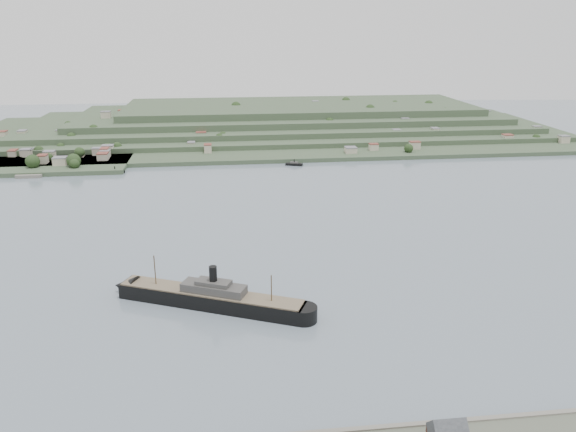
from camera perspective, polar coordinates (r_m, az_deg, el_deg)
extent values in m
plane|color=slate|center=(323.50, 0.20, -4.23)|extent=(1400.00, 1400.00, 0.00)
cube|color=slate|center=(196.26, 5.96, -21.03)|extent=(220.00, 2.00, 2.60)
cube|color=#313438|center=(186.54, 15.97, -20.39)|extent=(10.40, 10.18, 10.18)
cube|color=#374B32|center=(668.11, -3.65, 8.05)|extent=(760.00, 260.00, 4.00)
cube|color=#374B32|center=(693.20, -2.11, 8.84)|extent=(680.00, 220.00, 5.00)
cube|color=#374B32|center=(708.38, -1.00, 9.52)|extent=(600.00, 200.00, 6.00)
cube|color=#374B32|center=(723.75, 0.07, 10.24)|extent=(520.00, 180.00, 7.00)
cube|color=#374B32|center=(739.33, 1.11, 11.01)|extent=(440.00, 160.00, 8.00)
cube|color=#374B32|center=(582.72, -23.07, 4.97)|extent=(150.00, 90.00, 4.00)
cube|color=slate|center=(545.28, -24.70, 3.81)|extent=(22.00, 14.00, 2.80)
cube|color=black|center=(270.85, -7.89, -8.41)|extent=(88.95, 49.13, 7.16)
cone|color=black|center=(292.05, -16.17, -6.91)|extent=(16.24, 16.24, 12.28)
cylinder|color=black|center=(256.26, 1.62, -9.90)|extent=(12.28, 12.28, 7.16)
cube|color=brown|center=(269.11, -7.93, -7.67)|extent=(86.67, 47.35, 0.61)
cube|color=#403E3C|center=(267.31, -7.55, -7.31)|extent=(31.76, 21.04, 4.09)
cube|color=#403E3C|center=(266.11, -7.58, -6.77)|extent=(17.87, 13.27, 2.56)
cylinder|color=black|center=(264.46, -7.61, -6.01)|extent=(3.68, 3.68, 9.21)
cylinder|color=#493721|center=(278.84, -13.36, -5.49)|extent=(0.51, 0.51, 16.37)
cylinder|color=#493721|center=(255.86, -1.70, -7.50)|extent=(0.51, 0.51, 14.32)
cube|color=black|center=(530.28, -17.16, 4.29)|extent=(17.62, 8.18, 2.27)
cube|color=#403E3C|center=(529.88, -17.17, 4.47)|extent=(8.28, 5.30, 1.70)
cylinder|color=black|center=(529.44, -17.19, 4.67)|extent=(0.95, 0.95, 3.31)
cube|color=black|center=(535.39, 0.64, 5.27)|extent=(16.79, 9.53, 2.16)
cube|color=#403E3C|center=(535.01, 0.64, 5.44)|extent=(8.07, 5.78, 1.62)
cylinder|color=black|center=(534.60, 0.64, 5.62)|extent=(0.90, 0.90, 3.15)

